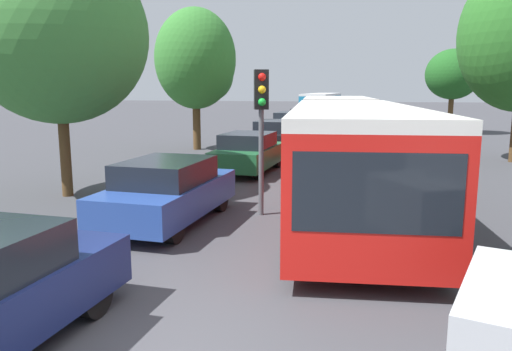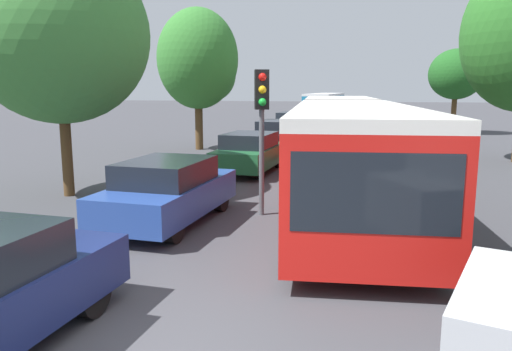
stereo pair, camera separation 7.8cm
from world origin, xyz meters
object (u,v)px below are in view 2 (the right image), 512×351
at_px(queued_car_graphite, 308,119).
at_px(traffic_light, 262,109).
at_px(tree_left_mid, 59,39).
at_px(city_bus_rear, 325,104).
at_px(tree_right_far, 456,74).
at_px(tree_left_far, 200,62).
at_px(queued_car_blue, 168,191).
at_px(queued_car_black, 279,136).
at_px(queued_car_silver, 295,125).
at_px(queued_car_green, 250,152).
at_px(articulated_bus, 345,137).

xyz_separation_m(queued_car_graphite, traffic_light, (1.69, -24.00, 1.73)).
xyz_separation_m(queued_car_graphite, tree_left_mid, (-4.02, -23.08, 3.49)).
xyz_separation_m(city_bus_rear, tree_right_far, (9.63, -16.17, 2.43)).
bearing_deg(tree_left_far, queued_car_graphite, 72.63).
bearing_deg(queued_car_blue, queued_car_black, 2.75).
bearing_deg(queued_car_graphite, queued_car_silver, -177.25).
bearing_deg(queued_car_graphite, queued_car_blue, -176.62).
height_order(queued_car_blue, queued_car_green, queued_car_blue).
height_order(city_bus_rear, tree_left_mid, tree_left_mid).
xyz_separation_m(queued_car_black, tree_left_mid, (-4.07, -10.77, 3.51)).
distance_m(queued_car_green, queued_car_silver, 12.29).
height_order(queued_car_graphite, tree_left_far, tree_left_far).
height_order(queued_car_black, tree_right_far, tree_right_far).
bearing_deg(articulated_bus, queued_car_graphite, -175.51).
bearing_deg(queued_car_blue, city_bus_rear, 3.72).
bearing_deg(tree_right_far, tree_left_mid, -121.39).
relative_size(articulated_bus, queued_car_black, 4.05).
relative_size(queued_car_graphite, traffic_light, 1.32).
xyz_separation_m(queued_car_blue, tree_right_far, (9.70, 24.26, 3.06)).
height_order(queued_car_silver, tree_left_far, tree_left_far).
height_order(queued_car_graphite, traffic_light, traffic_light).
bearing_deg(city_bus_rear, tree_left_mid, 178.74).
bearing_deg(queued_car_green, queued_car_black, 3.87).
bearing_deg(city_bus_rear, queued_car_graphite, -174.99).
height_order(queued_car_black, tree_left_far, tree_left_far).
xyz_separation_m(queued_car_green, queued_car_silver, (-0.16, 12.29, 0.07)).
bearing_deg(traffic_light, queued_car_graphite, 165.85).
distance_m(queued_car_silver, traffic_light, 18.26).
height_order(articulated_bus, tree_left_mid, tree_left_mid).
bearing_deg(articulated_bus, tree_left_far, -142.25).
xyz_separation_m(queued_car_blue, traffic_light, (1.88, 1.16, 1.77)).
height_order(queued_car_green, queued_car_silver, queued_car_silver).
bearing_deg(queued_car_graphite, tree_right_far, -91.60).
xyz_separation_m(traffic_light, tree_left_mid, (-5.71, 0.92, 1.76)).
xyz_separation_m(traffic_light, tree_left_far, (-5.50, 11.84, 1.70)).
height_order(city_bus_rear, queued_car_green, city_bus_rear).
distance_m(queued_car_black, tree_right_far, 15.13).
xyz_separation_m(tree_left_mid, tree_right_far, (13.53, 22.18, -0.47)).
bearing_deg(traffic_light, queued_car_silver, 167.51).
height_order(tree_left_mid, tree_right_far, tree_left_mid).
height_order(queued_car_blue, tree_left_far, tree_left_far).
relative_size(city_bus_rear, traffic_light, 3.27).
distance_m(tree_left_mid, tree_left_far, 10.92).
bearing_deg(queued_car_green, city_bus_rear, 4.12).
relative_size(queued_car_black, queued_car_graphite, 0.97).
height_order(queued_car_black, queued_car_silver, queued_car_silver).
bearing_deg(tree_left_far, queued_car_silver, 59.41).
bearing_deg(queued_car_blue, queued_car_graphite, 3.38).
height_order(articulated_bus, queued_car_green, articulated_bus).
distance_m(city_bus_rear, tree_left_far, 27.82).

